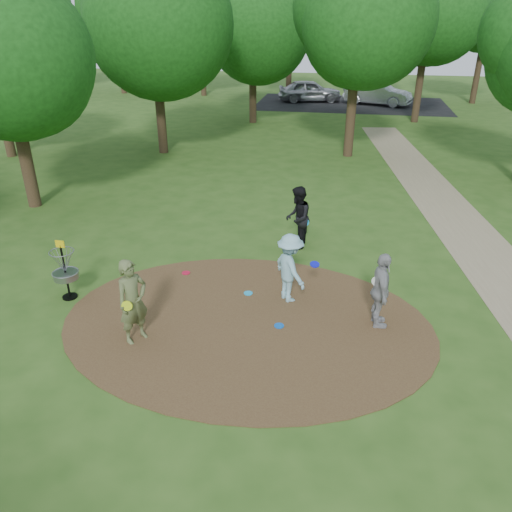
# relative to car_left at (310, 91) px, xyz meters

# --- Properties ---
(ground) EXTENTS (100.00, 100.00, 0.00)m
(ground) POSITION_rel_car_left_xyz_m (1.18, -30.48, -0.81)
(ground) COLOR #2D5119
(ground) RESTS_ON ground
(dirt_clearing) EXTENTS (8.40, 8.40, 0.02)m
(dirt_clearing) POSITION_rel_car_left_xyz_m (1.18, -30.48, -0.80)
(dirt_clearing) COLOR #47301C
(dirt_clearing) RESTS_ON ground
(parking_lot) EXTENTS (14.00, 8.00, 0.01)m
(parking_lot) POSITION_rel_car_left_xyz_m (3.18, -0.48, -0.80)
(parking_lot) COLOR black
(parking_lot) RESTS_ON ground
(player_observer_with_disc) EXTENTS (0.75, 0.83, 1.89)m
(player_observer_with_disc) POSITION_rel_car_left_xyz_m (-1.00, -31.53, 0.14)
(player_observer_with_disc) COLOR #5B673B
(player_observer_with_disc) RESTS_ON ground
(player_throwing_with_disc) EXTENTS (1.31, 1.27, 1.72)m
(player_throwing_with_disc) POSITION_rel_car_left_xyz_m (2.01, -29.31, 0.05)
(player_throwing_with_disc) COLOR #8CC3D1
(player_throwing_with_disc) RESTS_ON ground
(player_walking_with_disc) EXTENTS (0.71, 0.91, 1.87)m
(player_walking_with_disc) POSITION_rel_car_left_xyz_m (1.86, -26.28, 0.12)
(player_walking_with_disc) COLOR black
(player_walking_with_disc) RESTS_ON ground
(player_waiting_with_disc) EXTENTS (0.56, 1.08, 1.77)m
(player_waiting_with_disc) POSITION_rel_car_left_xyz_m (4.08, -30.05, 0.08)
(player_waiting_with_disc) COLOR #9A9A9C
(player_waiting_with_disc) RESTS_ON ground
(disc_ground_cyan) EXTENTS (0.22, 0.22, 0.02)m
(disc_ground_cyan) POSITION_rel_car_left_xyz_m (0.98, -29.24, -0.78)
(disc_ground_cyan) COLOR #1CA7E4
(disc_ground_cyan) RESTS_ON dirt_clearing
(disc_ground_blue) EXTENTS (0.22, 0.22, 0.02)m
(disc_ground_blue) POSITION_rel_car_left_xyz_m (1.93, -30.51, -0.78)
(disc_ground_blue) COLOR blue
(disc_ground_blue) RESTS_ON dirt_clearing
(disc_ground_red) EXTENTS (0.22, 0.22, 0.02)m
(disc_ground_red) POSITION_rel_car_left_xyz_m (-0.87, -28.49, -0.78)
(disc_ground_red) COLOR red
(disc_ground_red) RESTS_ON dirt_clearing
(car_left) EXTENTS (5.04, 2.84, 1.62)m
(car_left) POSITION_rel_car_left_xyz_m (0.00, 0.00, 0.00)
(car_left) COLOR #989A9F
(car_left) RESTS_ON ground
(car_right) EXTENTS (5.16, 3.09, 1.60)m
(car_right) POSITION_rel_car_left_xyz_m (5.05, -0.56, -0.01)
(car_right) COLOR #ABAEB3
(car_right) RESTS_ON ground
(disc_golf_basket) EXTENTS (0.63, 0.63, 1.54)m
(disc_golf_basket) POSITION_rel_car_left_xyz_m (-3.32, -30.18, 0.07)
(disc_golf_basket) COLOR black
(disc_golf_basket) RESTS_ON ground
(tree_ring) EXTENTS (36.83, 45.21, 8.88)m
(tree_ring) POSITION_rel_car_left_xyz_m (1.35, -20.59, 4.37)
(tree_ring) COLOR #332316
(tree_ring) RESTS_ON ground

